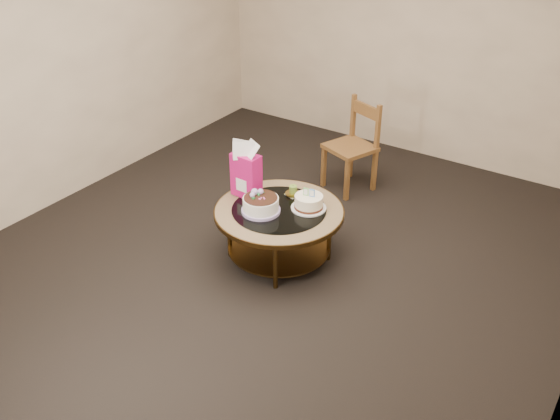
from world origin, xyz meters
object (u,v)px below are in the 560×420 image
Objects in this scene: coffee_table at (279,218)px; cream_cake at (309,202)px; gift_bag at (246,170)px; dining_chair at (353,146)px; decorated_cake at (261,205)px.

coffee_table is 0.27m from cream_cake.
gift_bag reaches higher than coffee_table.
dining_chair is at bearing 83.34° from gift_bag.
cream_cake is 0.32× the size of dining_chair.
dining_chair is at bearing 89.96° from decorated_cake.
dining_chair is (-0.28, 1.27, -0.07)m from cream_cake.
cream_cake is at bearing 35.59° from coffee_table.
decorated_cake is at bearing -149.07° from cream_cake.
gift_bag is 0.54× the size of dining_chair.
decorated_cake is 1.51m from dining_chair.
decorated_cake is 0.37m from cream_cake.
gift_bag is (-0.25, 0.15, 0.17)m from decorated_cake.
coffee_table is 1.40m from dining_chair.
cream_cake is at bearing 13.99° from gift_bag.
dining_chair is at bearing 93.78° from coffee_table.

